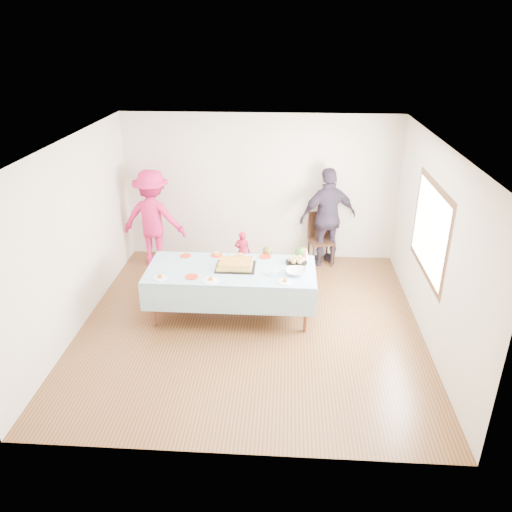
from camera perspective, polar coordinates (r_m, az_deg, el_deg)
The scene contains 22 objects.
ground at distance 7.54m, azimuth -0.62°, elevation -7.78°, with size 5.00×5.00×0.00m, color #4E3116.
room_walls at distance 6.75m, azimuth -0.23°, elevation 4.99°, with size 5.04×5.04×2.72m.
party_table at distance 7.44m, azimuth -2.86°, elevation -1.84°, with size 2.50×1.10×0.78m.
birthday_cake at distance 7.43m, azimuth -2.36°, elevation -0.98°, with size 0.58×0.45×0.10m.
rolls_tray at distance 7.60m, azimuth 4.64°, elevation -0.50°, with size 0.33×0.33×0.10m.
punch_bowl at distance 7.26m, azimuth 4.61°, elevation -1.82°, with size 0.30×0.30×0.07m, color silver.
party_hat at distance 7.76m, azimuth 5.71°, elevation 0.43°, with size 0.11×0.11×0.19m, color silver.
fork_pile at distance 7.23m, azimuth 1.79°, elevation -1.90°, with size 0.24×0.18×0.07m, color white, non-canonical shape.
plate_red_far_a at distance 7.89m, azimuth -8.05°, elevation 0.03°, with size 0.17×0.17×0.01m, color red.
plate_red_far_b at distance 7.86m, azimuth -4.52°, elevation 0.10°, with size 0.19×0.19×0.01m, color red.
plate_red_far_c at distance 7.79m, azimuth -1.82°, elevation -0.04°, with size 0.16×0.16×0.01m, color red.
plate_red_far_d at distance 7.78m, azimuth 1.05°, elevation -0.07°, with size 0.19×0.19×0.01m, color red.
plate_red_near at distance 7.22m, azimuth -7.36°, elevation -2.36°, with size 0.19×0.19×0.01m, color red.
plate_white_left at distance 7.26m, azimuth -10.92°, elevation -2.49°, with size 0.19×0.19×0.01m, color white.
plate_white_mid at distance 7.09m, azimuth -5.19°, elevation -2.80°, with size 0.24×0.24×0.01m, color white.
plate_white_right at distance 7.04m, azimuth 3.33°, elevation -2.96°, with size 0.21×0.21×0.01m, color white.
dining_chair at distance 9.33m, azimuth 7.33°, elevation 2.39°, with size 0.49×0.49×0.96m.
toddler_left at distance 8.90m, azimuth -1.56°, elevation 0.46°, with size 0.29×0.19×0.79m, color #BE173A.
toddler_mid at distance 8.09m, azimuth 5.14°, elevation -1.92°, with size 0.42×0.28×0.87m, color #3B7E2A.
toddler_right at distance 8.09m, azimuth 1.14°, elevation -1.77°, with size 0.43×0.33×0.88m, color tan.
adult_left at distance 9.22m, azimuth -11.66°, elevation 4.22°, with size 1.16×0.67×1.79m, color #C81955.
adult_right at distance 9.12m, azimuth 8.22°, elevation 4.38°, with size 1.07×0.45×1.83m, color #322837.
Camera 1 is at (0.49, -6.33, 4.06)m, focal length 35.00 mm.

